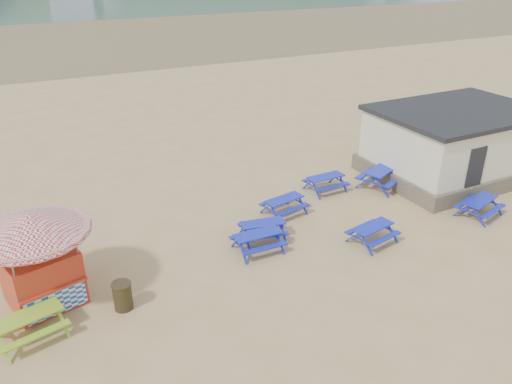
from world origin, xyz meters
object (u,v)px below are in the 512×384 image
picnic_table_yellow (29,326)px  amenity_block (455,142)px  litter_bin (123,296)px  ice_cream_kiosk (35,248)px  picnic_table_blue_a (284,206)px  picnic_table_blue_b (325,183)px

picnic_table_yellow → amenity_block: size_ratio=0.28×
picnic_table_yellow → litter_bin: litter_bin is taller
ice_cream_kiosk → amenity_block: bearing=-9.3°
amenity_block → ice_cream_kiosk: bearing=-175.3°
ice_cream_kiosk → litter_bin: (1.98, -1.42, -1.41)m
ice_cream_kiosk → amenity_block: 18.19m
picnic_table_blue_a → picnic_table_yellow: size_ratio=0.88×
picnic_table_yellow → ice_cream_kiosk: ice_cream_kiosk is taller
picnic_table_yellow → ice_cream_kiosk: 2.19m
picnic_table_blue_a → ice_cream_kiosk: (-9.12, -1.56, 1.51)m
ice_cream_kiosk → litter_bin: ice_cream_kiosk is taller
litter_bin → amenity_block: bearing=10.2°
picnic_table_blue_a → amenity_block: (9.00, -0.07, 1.23)m
amenity_block → litter_bin: bearing=-169.8°
ice_cream_kiosk → litter_bin: 2.82m
picnic_table_blue_a → picnic_table_yellow: (-9.68, -3.07, 0.03)m
picnic_table_blue_b → picnic_table_yellow: picnic_table_yellow is taller
picnic_table_blue_b → litter_bin: bearing=-159.5°
picnic_table_yellow → amenity_block: amenity_block is taller
amenity_block → picnic_table_yellow: bearing=-170.9°
picnic_table_blue_b → ice_cream_kiosk: size_ratio=0.42×
picnic_table_blue_b → ice_cream_kiosk: (-11.81, -2.61, 1.50)m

